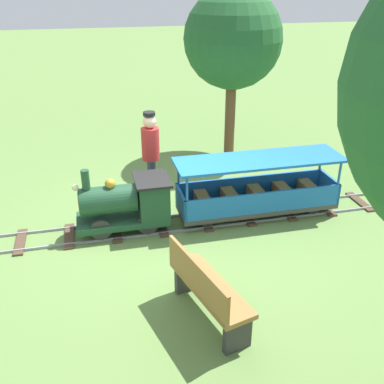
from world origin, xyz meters
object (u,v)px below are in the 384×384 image
Objects in this scene: locomotive at (128,203)px; conductor_person at (151,151)px; oak_tree_far at (233,40)px; park_bench at (207,289)px; passenger_car at (257,192)px.

conductor_person is at bearing -29.50° from locomotive.
conductor_person is at bearing 133.73° from oak_tree_far.
locomotive is 0.89× the size of conductor_person.
oak_tree_far is (5.05, -1.88, 2.02)m from park_bench.
park_bench is (-3.12, -0.14, -0.54)m from conductor_person.
park_bench is (-2.22, -0.65, -0.07)m from locomotive.
conductor_person is 1.19× the size of park_bench.
locomotive is 4.27m from oak_tree_far.
conductor_person is at bearing 2.62° from park_bench.
locomotive is 0.42× the size of oak_tree_far.
park_bench is (-2.22, 1.46, -0.01)m from passenger_car.
passenger_car is 1.91m from conductor_person.
locomotive is at bearing 90.00° from passenger_car.
passenger_car is at bearing 171.57° from oak_tree_far.
locomotive is 1.06× the size of park_bench.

